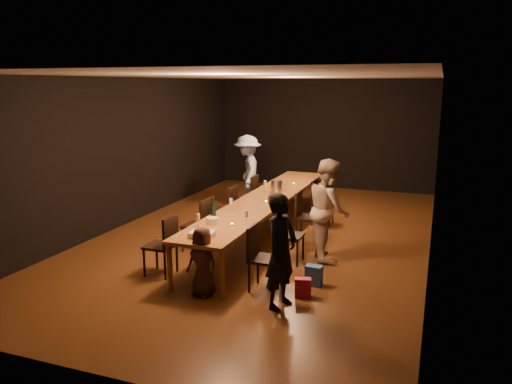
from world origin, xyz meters
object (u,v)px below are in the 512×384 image
(chair_right_3, at_px, (323,202))
(champagne_bottle, at_px, (213,206))
(chair_left_1, at_px, (196,225))
(plate_stack, at_px, (213,221))
(birthday_cake, at_px, (202,234))
(chair_right_1, at_px, (290,235))
(chair_left_0, at_px, (160,245))
(chair_right_2, at_px, (308,217))
(woman_tan, at_px, (328,209))
(table, at_px, (265,200))
(chair_right_0, at_px, (266,258))
(woman_birthday, at_px, (281,251))
(child, at_px, (202,261))
(chair_left_3, at_px, (246,196))
(ice_bucket, at_px, (277,186))
(man_blue, at_px, (248,172))
(chair_left_2, at_px, (224,209))

(chair_right_3, relative_size, champagne_bottle, 2.71)
(chair_left_1, distance_m, plate_stack, 1.09)
(chair_right_3, xyz_separation_m, birthday_cake, (-0.88, -3.82, 0.32))
(chair_right_1, bearing_deg, chair_right_3, 180.00)
(chair_left_0, bearing_deg, chair_right_2, -35.31)
(birthday_cake, height_order, plate_stack, plate_stack)
(chair_right_2, xyz_separation_m, chair_left_1, (-1.70, -1.20, 0.00))
(woman_tan, bearing_deg, chair_right_3, -8.46)
(table, height_order, champagne_bottle, champagne_bottle)
(chair_right_1, height_order, birthday_cake, chair_right_1)
(chair_right_3, bearing_deg, chair_right_0, -0.00)
(woman_birthday, relative_size, birthday_cake, 4.22)
(child, bearing_deg, chair_left_3, 116.39)
(chair_right_2, xyz_separation_m, woman_birthday, (0.37, -2.85, 0.29))
(chair_right_3, height_order, woman_birthday, woman_birthday)
(chair_right_1, xyz_separation_m, birthday_cake, (-0.88, -1.42, 0.32))
(child, bearing_deg, woman_birthday, 14.54)
(chair_right_0, bearing_deg, chair_right_2, 180.00)
(ice_bucket, bearing_deg, chair_right_0, -74.87)
(chair_left_1, relative_size, birthday_cake, 2.58)
(chair_right_0, height_order, chair_right_1, same)
(child, bearing_deg, man_blue, 117.51)
(chair_left_2, bearing_deg, woman_birthday, -144.04)
(chair_right_2, distance_m, plate_stack, 2.25)
(chair_right_0, relative_size, chair_left_2, 1.00)
(chair_left_0, height_order, champagne_bottle, champagne_bottle)
(plate_stack, bearing_deg, chair_right_2, 62.93)
(chair_right_2, height_order, chair_left_1, same)
(chair_right_3, xyz_separation_m, chair_left_0, (-1.70, -3.60, 0.00))
(birthday_cake, xyz_separation_m, champagne_bottle, (-0.33, 1.07, 0.13))
(chair_left_1, bearing_deg, man_blue, 5.27)
(chair_left_2, xyz_separation_m, woman_tan, (2.24, -0.79, 0.37))
(chair_left_1, height_order, ice_bucket, ice_bucket)
(chair_right_0, xyz_separation_m, chair_right_3, (0.00, 3.60, 0.00))
(chair_left_1, bearing_deg, chair_right_1, -90.00)
(child, height_order, birthday_cake, child)
(chair_left_0, xyz_separation_m, chair_left_3, (0.00, 3.60, 0.00))
(chair_right_3, relative_size, ice_bucket, 3.79)
(chair_right_2, bearing_deg, champagne_bottle, -37.88)
(chair_left_0, distance_m, man_blue, 4.48)
(chair_left_0, xyz_separation_m, child, (0.95, -0.47, 0.02))
(woman_birthday, height_order, ice_bucket, woman_birthday)
(chair_right_0, bearing_deg, chair_left_2, -144.69)
(chair_left_3, height_order, man_blue, man_blue)
(ice_bucket, bearing_deg, champagne_bottle, -100.60)
(chair_left_0, xyz_separation_m, ice_bucket, (0.90, 2.98, 0.41))
(chair_right_2, distance_m, champagne_bottle, 2.01)
(woman_birthday, distance_m, man_blue, 5.44)
(chair_right_0, xyz_separation_m, man_blue, (-2.00, 4.45, 0.39))
(champagne_bottle, bearing_deg, birthday_cake, -73.10)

